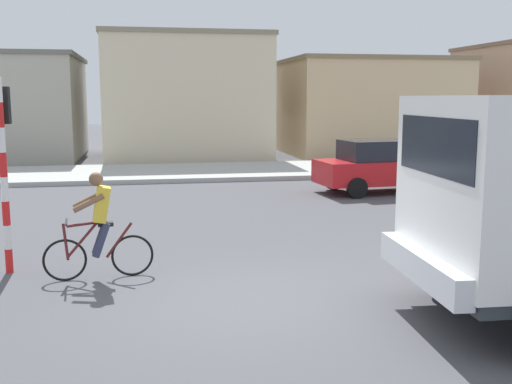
% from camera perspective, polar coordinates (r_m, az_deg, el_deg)
% --- Properties ---
extents(ground_plane, '(120.00, 120.00, 0.00)m').
position_cam_1_polar(ground_plane, '(8.79, 0.01, -10.33)').
color(ground_plane, '#4C4C51').
extents(sidewalk_far, '(80.00, 5.00, 0.16)m').
position_cam_1_polar(sidewalk_far, '(23.37, -6.75, 1.86)').
color(sidewalk_far, '#ADADA8').
rests_on(sidewalk_far, ground).
extents(cyclist, '(1.73, 0.51, 1.72)m').
position_cam_1_polar(cyclist, '(10.05, -14.42, -3.05)').
color(cyclist, black).
rests_on(cyclist, ground).
extents(traffic_light_pole, '(0.24, 0.43, 3.20)m').
position_cam_1_polar(traffic_light_pole, '(10.78, -22.46, 3.82)').
color(traffic_light_pole, red).
rests_on(traffic_light_pole, ground).
extents(car_red_near, '(4.14, 2.16, 1.60)m').
position_cam_1_polar(car_red_near, '(19.04, 11.61, 2.40)').
color(car_red_near, red).
rests_on(car_red_near, ground).
extents(building_mid_block, '(7.56, 6.99, 5.73)m').
position_cam_1_polar(building_mid_block, '(29.75, -6.62, 8.72)').
color(building_mid_block, beige).
rests_on(building_mid_block, ground).
extents(building_corner_right, '(8.50, 6.65, 4.80)m').
position_cam_1_polar(building_corner_right, '(32.18, 10.42, 7.81)').
color(building_corner_right, '#D1B284').
rests_on(building_corner_right, ground).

